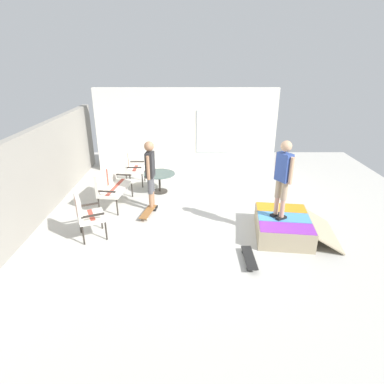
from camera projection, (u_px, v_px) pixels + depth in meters
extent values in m
cube|color=beige|center=(205.00, 221.00, 7.85)|extent=(12.00, 12.00, 0.10)
cube|color=gray|center=(32.00, 179.00, 7.41)|extent=(9.00, 0.20, 2.13)
cube|color=white|center=(186.00, 130.00, 10.80)|extent=(0.20, 6.00, 2.75)
cube|color=silver|center=(213.00, 132.00, 10.71)|extent=(0.03, 1.10, 1.40)
cube|color=tan|center=(283.00, 226.00, 7.09)|extent=(1.60, 1.32, 0.43)
cube|color=purple|center=(287.00, 228.00, 6.56)|extent=(0.60, 1.15, 0.01)
cube|color=#4C99D8|center=(284.00, 217.00, 7.01)|extent=(0.60, 1.15, 0.01)
cube|color=orange|center=(281.00, 208.00, 7.45)|extent=(0.60, 1.15, 0.01)
cylinder|color=#B2B2B7|center=(258.00, 217.00, 7.08)|extent=(1.40, 0.23, 0.05)
cube|color=tan|center=(322.00, 229.00, 7.00)|extent=(1.49, 0.79, 0.36)
cylinder|color=#2D2823|center=(117.00, 207.00, 7.96)|extent=(0.04, 0.04, 0.44)
cylinder|color=#2D2823|center=(132.00, 190.00, 9.03)|extent=(0.04, 0.04, 0.44)
cylinder|color=#2D2823|center=(99.00, 206.00, 8.02)|extent=(0.04, 0.04, 0.44)
cylinder|color=#2D2823|center=(116.00, 189.00, 9.09)|extent=(0.04, 0.04, 0.44)
cube|color=silver|center=(116.00, 188.00, 8.42)|extent=(1.32, 0.72, 0.08)
cube|color=#B74738|center=(115.00, 187.00, 8.41)|extent=(1.21, 0.27, 0.00)
cube|color=silver|center=(106.00, 177.00, 8.34)|extent=(1.25, 0.26, 0.50)
cube|color=#B74738|center=(106.00, 177.00, 8.34)|extent=(0.11, 0.10, 0.46)
cube|color=#2D2823|center=(106.00, 191.00, 7.81)|extent=(0.11, 0.47, 0.04)
cube|color=#2D2823|center=(123.00, 175.00, 8.91)|extent=(0.11, 0.47, 0.04)
cylinder|color=#2D2823|center=(142.00, 181.00, 9.69)|extent=(0.04, 0.04, 0.44)
cylinder|color=#2D2823|center=(145.00, 174.00, 10.18)|extent=(0.04, 0.04, 0.44)
cylinder|color=#2D2823|center=(127.00, 181.00, 9.68)|extent=(0.04, 0.04, 0.44)
cylinder|color=#2D2823|center=(130.00, 175.00, 10.18)|extent=(0.04, 0.04, 0.44)
cube|color=silver|center=(135.00, 169.00, 9.83)|extent=(0.62, 0.56, 0.08)
cube|color=#B74738|center=(135.00, 168.00, 9.82)|extent=(0.58, 0.11, 0.00)
cube|color=silver|center=(127.00, 160.00, 9.72)|extent=(0.62, 0.09, 0.50)
cube|color=#B74738|center=(127.00, 160.00, 9.72)|extent=(0.10, 0.08, 0.46)
cube|color=#2D2823|center=(133.00, 167.00, 9.50)|extent=(0.04, 0.47, 0.04)
cube|color=#2D2823|center=(136.00, 162.00, 10.04)|extent=(0.04, 0.47, 0.04)
cylinder|color=#2D2823|center=(106.00, 231.00, 6.89)|extent=(0.04, 0.04, 0.44)
cylinder|color=#2D2823|center=(101.00, 220.00, 7.34)|extent=(0.04, 0.04, 0.44)
cylinder|color=#2D2823|center=(83.00, 235.00, 6.71)|extent=(0.04, 0.04, 0.44)
cylinder|color=#2D2823|center=(80.00, 224.00, 7.16)|extent=(0.04, 0.04, 0.44)
cube|color=silver|center=(91.00, 217.00, 6.93)|extent=(0.79, 0.76, 0.08)
cube|color=#B74738|center=(91.00, 215.00, 6.91)|extent=(0.57, 0.33, 0.00)
cube|color=silver|center=(78.00, 206.00, 6.72)|extent=(0.60, 0.33, 0.50)
cube|color=#B74738|center=(78.00, 206.00, 6.72)|extent=(0.13, 0.12, 0.46)
cube|color=#2D2823|center=(93.00, 216.00, 6.62)|extent=(0.23, 0.44, 0.04)
cube|color=#2D2823|center=(88.00, 205.00, 7.11)|extent=(0.23, 0.44, 0.04)
cylinder|color=#2D2823|center=(160.00, 183.00, 9.34)|extent=(0.06, 0.06, 0.55)
cylinder|color=#2D2823|center=(160.00, 191.00, 9.44)|extent=(0.44, 0.44, 0.03)
cylinder|color=#425651|center=(159.00, 174.00, 9.23)|extent=(0.90, 0.90, 0.02)
cube|color=black|center=(151.00, 209.00, 8.30)|extent=(0.14, 0.25, 0.05)
cylinder|color=#9E7051|center=(151.00, 201.00, 8.20)|extent=(0.10, 0.10, 0.42)
cylinder|color=#4C4C51|center=(150.00, 186.00, 8.04)|extent=(0.13, 0.13, 0.42)
cube|color=black|center=(153.00, 207.00, 8.45)|extent=(0.14, 0.25, 0.05)
cylinder|color=#9E7051|center=(153.00, 198.00, 8.36)|extent=(0.10, 0.10, 0.42)
cylinder|color=#4C4C51|center=(152.00, 183.00, 8.20)|extent=(0.13, 0.13, 0.42)
cube|color=#262628|center=(150.00, 165.00, 7.92)|extent=(0.34, 0.22, 0.62)
sphere|color=#9E7051|center=(149.00, 146.00, 7.74)|extent=(0.24, 0.24, 0.24)
cylinder|color=#9E7051|center=(148.00, 168.00, 7.74)|extent=(0.08, 0.08, 0.59)
cylinder|color=#9E7051|center=(152.00, 163.00, 8.11)|extent=(0.08, 0.08, 0.59)
cube|color=black|center=(281.00, 218.00, 6.91)|extent=(0.22, 0.26, 0.05)
cylinder|color=tan|center=(282.00, 208.00, 6.82)|extent=(0.10, 0.10, 0.40)
cylinder|color=tan|center=(284.00, 191.00, 6.67)|extent=(0.13, 0.13, 0.40)
cube|color=black|center=(275.00, 215.00, 7.04)|extent=(0.22, 0.26, 0.05)
cylinder|color=tan|center=(277.00, 205.00, 6.96)|extent=(0.10, 0.10, 0.40)
cylinder|color=tan|center=(278.00, 188.00, 6.80)|extent=(0.13, 0.13, 0.40)
cube|color=#334C99|center=(284.00, 167.00, 6.54)|extent=(0.37, 0.32, 0.59)
sphere|color=tan|center=(286.00, 146.00, 6.38)|extent=(0.23, 0.23, 0.23)
cylinder|color=tan|center=(291.00, 171.00, 6.39)|extent=(0.08, 0.08, 0.56)
cylinder|color=tan|center=(277.00, 165.00, 6.71)|extent=(0.08, 0.08, 0.56)
cube|color=brown|center=(148.00, 212.00, 8.02)|extent=(0.82, 0.36, 0.02)
cylinder|color=silver|center=(155.00, 209.00, 8.29)|extent=(0.06, 0.04, 0.06)
cylinder|color=silver|center=(149.00, 209.00, 8.32)|extent=(0.06, 0.04, 0.06)
cylinder|color=silver|center=(147.00, 219.00, 7.78)|extent=(0.06, 0.04, 0.06)
cylinder|color=silver|center=(141.00, 219.00, 7.81)|extent=(0.06, 0.04, 0.06)
cube|color=black|center=(249.00, 257.00, 6.19)|extent=(0.80, 0.21, 0.02)
cylinder|color=#333333|center=(251.00, 252.00, 6.48)|extent=(0.06, 0.03, 0.06)
cylinder|color=#333333|center=(243.00, 252.00, 6.47)|extent=(0.06, 0.03, 0.06)
cylinder|color=#333333|center=(256.00, 269.00, 5.96)|extent=(0.06, 0.03, 0.06)
cylinder|color=#333333|center=(247.00, 269.00, 5.96)|extent=(0.06, 0.03, 0.06)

